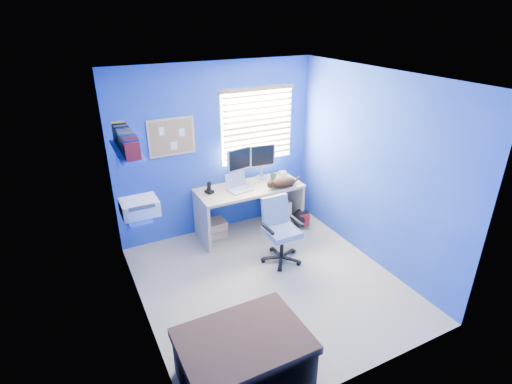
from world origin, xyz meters
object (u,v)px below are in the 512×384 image
tower_pc (277,212)px  desk (249,209)px  cat (283,182)px  laptop (240,183)px  office_chair (280,238)px

tower_pc → desk: bearing=165.0°
cat → laptop: bearing=160.1°
tower_pc → office_chair: 0.95m
desk → office_chair: office_chair is taller
laptop → office_chair: (0.20, -0.82, -0.52)m
desk → office_chair: bearing=-87.7°
cat → office_chair: cat is taller
laptop → tower_pc: size_ratio=0.73×
cat → tower_pc: (0.03, 0.18, -0.59)m
tower_pc → office_chair: bearing=-129.4°
desk → cat: 0.66m
desk → laptop: (-0.17, -0.04, 0.48)m
cat → office_chair: 0.91m
desk → laptop: 0.51m
desk → office_chair: (0.03, -0.86, -0.04)m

